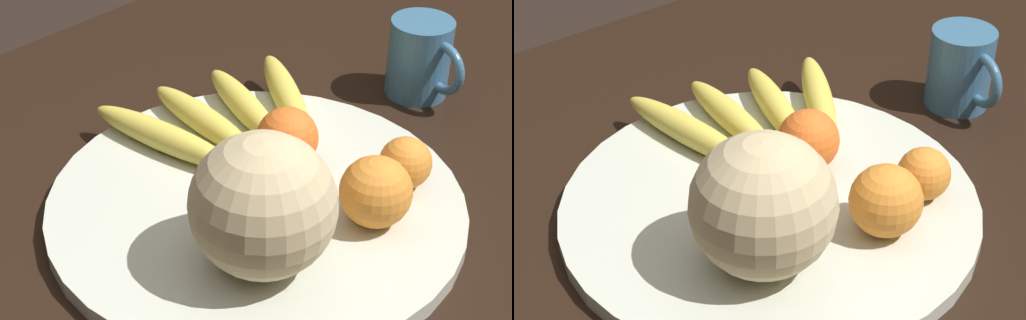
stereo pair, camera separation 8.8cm
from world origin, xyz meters
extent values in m
cube|color=black|center=(0.00, 0.00, 0.71)|extent=(1.67, 1.09, 0.04)
cube|color=black|center=(0.75, 0.46, 0.35)|extent=(0.07, 0.07, 0.69)
cylinder|color=beige|center=(-0.03, 0.03, 0.74)|extent=(0.45, 0.45, 0.02)
torus|color=navy|center=(-0.03, 0.03, 0.75)|extent=(0.45, 0.45, 0.01)
sphere|color=#C6B284|center=(-0.10, -0.04, 0.82)|extent=(0.14, 0.14, 0.14)
sphere|color=brown|center=(0.02, 0.07, 0.77)|extent=(0.03, 0.03, 0.03)
ellipsoid|color=#DBC64C|center=(0.13, 0.14, 0.77)|extent=(0.14, 0.18, 0.03)
ellipsoid|color=#DBC64C|center=(0.07, 0.15, 0.77)|extent=(0.09, 0.18, 0.03)
ellipsoid|color=#DBC64C|center=(0.02, 0.17, 0.77)|extent=(0.05, 0.19, 0.03)
ellipsoid|color=#DBC64C|center=(-0.04, 0.18, 0.77)|extent=(0.06, 0.21, 0.03)
sphere|color=orange|center=(0.02, -0.08, 0.79)|extent=(0.08, 0.08, 0.08)
sphere|color=orange|center=(-0.05, 0.04, 0.78)|extent=(0.06, 0.06, 0.06)
sphere|color=orange|center=(0.04, 0.05, 0.79)|extent=(0.07, 0.07, 0.07)
sphere|color=orange|center=(0.10, -0.07, 0.78)|extent=(0.06, 0.06, 0.06)
cylinder|color=#386689|center=(0.30, 0.06, 0.78)|extent=(0.08, 0.08, 0.10)
torus|color=#386689|center=(0.29, 0.01, 0.79)|extent=(0.03, 0.07, 0.07)
camera|label=1|loc=(-0.56, -0.46, 1.31)|focal=60.00mm
camera|label=2|loc=(-0.49, -0.52, 1.31)|focal=60.00mm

